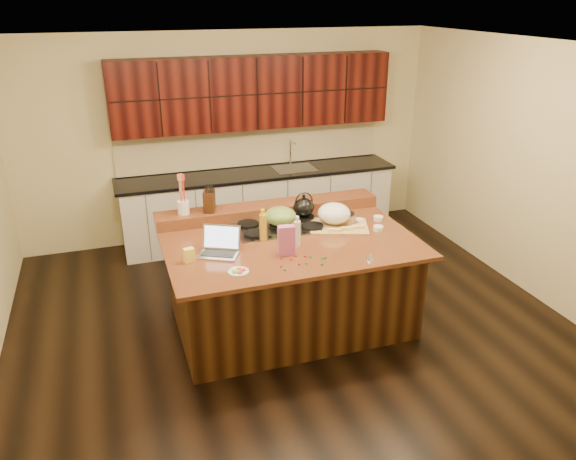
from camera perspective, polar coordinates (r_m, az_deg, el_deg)
name	(u,v)px	position (r m, az deg, el deg)	size (l,w,h in m)	color
room	(290,198)	(5.25, 0.17, 3.31)	(5.52, 5.02, 2.72)	black
island	(290,281)	(5.61, 0.16, -5.23)	(2.40, 1.60, 0.92)	black
back_ledge	(269,209)	(6.01, -1.96, 2.12)	(2.40, 0.30, 0.12)	black
cooktop	(280,227)	(5.67, -0.80, 0.34)	(0.92, 0.52, 0.05)	gray
back_counter	(258,168)	(7.48, -3.11, 6.35)	(3.70, 0.66, 2.40)	silver
kettle	(304,207)	(5.83, 1.62, 2.31)	(0.22, 0.22, 0.20)	black
green_bowl	(280,216)	(5.63, -0.81, 1.44)	(0.32, 0.32, 0.18)	olive
laptop	(220,246)	(5.15, -6.93, -1.65)	(0.44, 0.41, 0.24)	#B7B7BC
oil_bottle	(263,228)	(5.35, -2.56, 0.25)	(0.07, 0.07, 0.27)	gold
vinegar_bottle	(297,234)	(5.23, 0.94, -0.38)	(0.06, 0.06, 0.25)	silver
wooden_tray	(335,216)	(5.71, 4.82, 1.39)	(0.68, 0.59, 0.23)	tan
ramekin_a	(378,228)	(5.69, 9.15, 0.18)	(0.10, 0.10, 0.04)	white
ramekin_b	(359,221)	(5.84, 7.23, 0.91)	(0.10, 0.10, 0.04)	white
ramekin_c	(378,218)	(5.94, 9.15, 1.19)	(0.10, 0.10, 0.04)	white
strainer_bowl	(344,219)	(5.80, 5.70, 1.08)	(0.24, 0.24, 0.09)	#996B3F
kitchen_timer	(370,256)	(5.06, 8.36, -2.58)	(0.08, 0.08, 0.07)	silver
pink_bag	(286,240)	(5.06, -0.17, -1.05)	(0.15, 0.08, 0.28)	#B85695
candy_plate	(239,272)	(4.81, -5.05, -4.23)	(0.18, 0.18, 0.01)	white
package_box	(189,255)	(5.03, -10.02, -2.52)	(0.09, 0.06, 0.13)	#F7E757
utensil_crock	(183,207)	(5.79, -10.58, 2.28)	(0.12, 0.12, 0.14)	white
knife_block	(209,201)	(5.81, -8.00, 2.94)	(0.11, 0.18, 0.22)	black
gumdrop_0	(305,256)	(5.06, 1.76, -2.68)	(0.02, 0.02, 0.02)	red
gumdrop_1	(306,263)	(4.93, 1.87, -3.41)	(0.02, 0.02, 0.02)	#198C26
gumdrop_2	(299,264)	(4.91, 1.15, -3.48)	(0.02, 0.02, 0.02)	red
gumdrop_3	(322,264)	(4.92, 3.45, -3.48)	(0.02, 0.02, 0.02)	#198C26
gumdrop_4	(292,259)	(5.00, 0.36, -2.99)	(0.02, 0.02, 0.02)	red
gumdrop_5	(323,258)	(5.03, 3.56, -2.85)	(0.02, 0.02, 0.02)	#198C26
gumdrop_6	(281,266)	(4.87, -0.74, -3.72)	(0.02, 0.02, 0.02)	red
gumdrop_7	(310,257)	(5.05, 2.29, -2.75)	(0.02, 0.02, 0.02)	#198C26
gumdrop_8	(296,256)	(5.06, 0.80, -2.65)	(0.02, 0.02, 0.02)	red
gumdrop_9	(325,257)	(5.05, 3.79, -2.77)	(0.02, 0.02, 0.02)	#198C26
gumdrop_10	(281,258)	(5.02, -0.74, -2.89)	(0.02, 0.02, 0.02)	red
gumdrop_11	(285,270)	(4.82, -0.33, -4.04)	(0.02, 0.02, 0.02)	#198C26
gumdrop_12	(292,258)	(5.01, 0.37, -2.90)	(0.02, 0.02, 0.02)	red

